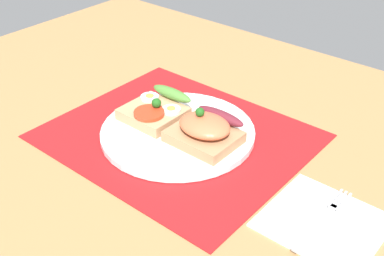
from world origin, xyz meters
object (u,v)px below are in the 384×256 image
(plate, at_px, (178,132))
(sandwich_salmon, at_px, (205,130))
(napkin, at_px, (324,221))
(fork, at_px, (324,217))
(sandwich_egg_tomato, at_px, (156,110))

(plate, relative_size, sandwich_salmon, 2.42)
(napkin, bearing_deg, fork, 115.29)
(plate, bearing_deg, napkin, -6.52)
(fork, bearing_deg, napkin, -64.71)
(sandwich_salmon, xyz_separation_m, fork, (0.22, -0.03, -0.03))
(sandwich_salmon, distance_m, fork, 0.22)
(fork, bearing_deg, sandwich_egg_tomato, 173.74)
(napkin, bearing_deg, sandwich_salmon, 171.60)
(plate, xyz_separation_m, sandwich_egg_tomato, (-0.05, 0.01, 0.02))
(fork, bearing_deg, plate, 173.89)
(plate, relative_size, sandwich_egg_tomato, 2.46)
(plate, distance_m, fork, 0.28)
(sandwich_salmon, bearing_deg, sandwich_egg_tomato, 177.18)
(sandwich_salmon, xyz_separation_m, napkin, (0.22, -0.03, -0.03))
(napkin, xyz_separation_m, fork, (-0.00, 0.00, 0.00))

